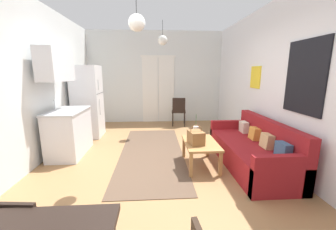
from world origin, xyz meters
TOP-DOWN VIEW (x-y plane):
  - ground_plane at (0.00, 0.00)m, footprint 4.81×7.57m
  - wall_back at (0.00, 3.53)m, footprint 4.41×0.13m
  - wall_right at (2.15, -0.00)m, footprint 0.12×7.17m
  - wall_left at (-2.15, 0.00)m, footprint 0.12×7.17m
  - area_rug at (-0.11, 0.73)m, footprint 1.23×3.21m
  - couch at (1.67, 0.04)m, footprint 0.82×2.02m
  - coffee_table at (0.74, 0.08)m, footprint 0.55×0.87m
  - bamboo_vase at (0.69, 0.30)m, footprint 0.10×0.10m
  - handbag at (0.63, -0.00)m, footprint 0.27×0.33m
  - refrigerator at (-1.71, 1.98)m, footprint 0.66×0.66m
  - kitchen_counter at (-1.76, 0.78)m, footprint 0.59×1.07m
  - accent_chair at (0.68, 2.87)m, footprint 0.46×0.44m
  - pendant_lamp_near at (-0.28, -0.18)m, footprint 0.24×0.24m
  - pendant_lamp_far at (0.18, 2.18)m, footprint 0.24×0.24m

SIDE VIEW (x-z plane):
  - ground_plane at x=0.00m, z-range -0.10..0.00m
  - area_rug at x=-0.11m, z-range 0.00..0.01m
  - couch at x=1.67m, z-range -0.14..0.67m
  - coffee_table at x=0.74m, z-range 0.16..0.59m
  - accent_chair at x=0.68m, z-range 0.05..0.92m
  - handbag at x=0.63m, z-range 0.38..0.71m
  - bamboo_vase at x=0.69m, z-range 0.33..0.77m
  - kitchen_counter at x=-1.76m, z-range -0.24..1.80m
  - refrigerator at x=-1.71m, z-range 0.00..1.77m
  - wall_back at x=0.00m, z-range -0.01..2.86m
  - wall_left at x=-2.15m, z-range 0.00..2.88m
  - wall_right at x=2.15m, z-range 0.00..2.88m
  - pendant_lamp_near at x=-0.28m, z-range 1.92..2.64m
  - pendant_lamp_far at x=0.18m, z-range 2.09..2.69m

